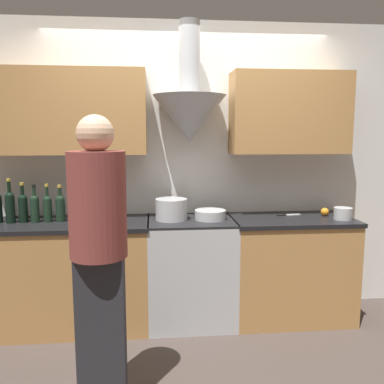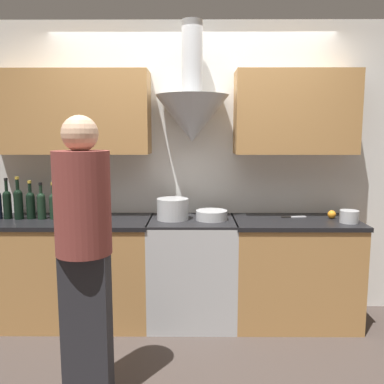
# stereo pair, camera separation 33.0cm
# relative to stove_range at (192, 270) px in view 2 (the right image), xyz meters

# --- Properties ---
(ground_plane) EXTENTS (12.00, 12.00, 0.00)m
(ground_plane) POSITION_rel_stove_range_xyz_m (0.00, -0.34, -0.45)
(ground_plane) COLOR #423833
(wall_back) EXTENTS (8.40, 0.62, 2.60)m
(wall_back) POSITION_rel_stove_range_xyz_m (-0.06, 0.26, 1.02)
(wall_back) COLOR white
(wall_back) RESTS_ON ground_plane
(counter_left) EXTENTS (1.39, 0.62, 0.90)m
(counter_left) POSITION_rel_stove_range_xyz_m (-1.05, -0.00, -0.00)
(counter_left) COLOR #B27F47
(counter_left) RESTS_ON ground_plane
(counter_right) EXTENTS (1.05, 0.62, 0.90)m
(counter_right) POSITION_rel_stove_range_xyz_m (0.88, -0.00, -0.00)
(counter_right) COLOR #B27F47
(counter_right) RESTS_ON ground_plane
(stove_range) EXTENTS (0.73, 0.60, 0.90)m
(stove_range) POSITION_rel_stove_range_xyz_m (0.00, 0.00, 0.00)
(stove_range) COLOR #B7BABC
(stove_range) RESTS_ON ground_plane
(wine_bottle_1) EXTENTS (0.07, 0.07, 0.35)m
(wine_bottle_1) POSITION_rel_stove_range_xyz_m (-1.58, 0.03, 0.59)
(wine_bottle_1) COLOR black
(wine_bottle_1) RESTS_ON counter_left
(wine_bottle_2) EXTENTS (0.07, 0.07, 0.36)m
(wine_bottle_2) POSITION_rel_stove_range_xyz_m (-1.47, 0.01, 0.59)
(wine_bottle_2) COLOR black
(wine_bottle_2) RESTS_ON counter_left
(wine_bottle_3) EXTENTS (0.07, 0.07, 0.33)m
(wine_bottle_3) POSITION_rel_stove_range_xyz_m (-1.38, 0.03, 0.58)
(wine_bottle_3) COLOR black
(wine_bottle_3) RESTS_ON counter_left
(wine_bottle_4) EXTENTS (0.07, 0.07, 0.31)m
(wine_bottle_4) POSITION_rel_stove_range_xyz_m (-1.28, 0.01, 0.57)
(wine_bottle_4) COLOR black
(wine_bottle_4) RESTS_ON counter_left
(wine_bottle_5) EXTENTS (0.07, 0.07, 0.31)m
(wine_bottle_5) POSITION_rel_stove_range_xyz_m (-1.18, 0.02, 0.57)
(wine_bottle_5) COLOR black
(wine_bottle_5) RESTS_ON counter_left
(wine_bottle_6) EXTENTS (0.08, 0.08, 0.30)m
(wine_bottle_6) POSITION_rel_stove_range_xyz_m (-1.08, 0.03, 0.57)
(wine_bottle_6) COLOR black
(wine_bottle_6) RESTS_ON counter_left
(stock_pot) EXTENTS (0.27, 0.27, 0.18)m
(stock_pot) POSITION_rel_stove_range_xyz_m (-0.16, 0.01, 0.54)
(stock_pot) COLOR #B7BABC
(stock_pot) RESTS_ON stove_range
(mixing_bowl) EXTENTS (0.26, 0.26, 0.08)m
(mixing_bowl) POSITION_rel_stove_range_xyz_m (0.16, -0.01, 0.49)
(mixing_bowl) COLOR #B7BABC
(mixing_bowl) RESTS_ON stove_range
(orange_fruit) EXTENTS (0.07, 0.07, 0.07)m
(orange_fruit) POSITION_rel_stove_range_xyz_m (1.20, 0.05, 0.48)
(orange_fruit) COLOR orange
(orange_fruit) RESTS_ON counter_right
(saucepan) EXTENTS (0.15, 0.15, 0.10)m
(saucepan) POSITION_rel_stove_range_xyz_m (1.28, -0.12, 0.50)
(saucepan) COLOR #B7BABC
(saucepan) RESTS_ON counter_right
(chefs_knife) EXTENTS (0.22, 0.06, 0.01)m
(chefs_knife) POSITION_rel_stove_range_xyz_m (0.89, 0.10, 0.45)
(chefs_knife) COLOR silver
(chefs_knife) RESTS_ON counter_right
(person_foreground_left) EXTENTS (0.32, 0.32, 1.72)m
(person_foreground_left) POSITION_rel_stove_range_xyz_m (-0.63, -1.07, 0.51)
(person_foreground_left) COLOR #28282D
(person_foreground_left) RESTS_ON ground_plane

